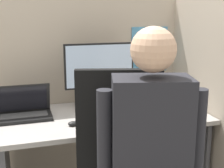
% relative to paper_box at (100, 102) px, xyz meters
% --- Properties ---
extents(cubicle_panel_back, '(1.88, 0.05, 1.51)m').
position_rel_paper_box_xyz_m(cubicle_panel_back, '(-0.01, 0.22, -0.01)').
color(cubicle_panel_back, tan).
rests_on(cubicle_panel_back, ground).
extents(cubicle_panel_right, '(0.04, 1.32, 1.51)m').
position_rel_paper_box_xyz_m(cubicle_panel_right, '(0.70, -0.21, -0.01)').
color(cubicle_panel_right, tan).
rests_on(cubicle_panel_right, ground).
extents(desk, '(1.38, 0.68, 0.72)m').
position_rel_paper_box_xyz_m(desk, '(-0.01, -0.14, -0.22)').
color(desk, '#9E9993').
rests_on(desk, ground).
extents(paper_box, '(0.30, 0.26, 0.09)m').
position_rel_paper_box_xyz_m(paper_box, '(0.00, 0.00, 0.00)').
color(paper_box, white).
rests_on(paper_box, desk).
extents(monitor, '(0.50, 0.24, 0.39)m').
position_rel_paper_box_xyz_m(monitor, '(0.00, 0.00, 0.24)').
color(monitor, black).
rests_on(monitor, paper_box).
extents(laptop, '(0.35, 0.21, 0.22)m').
position_rel_paper_box_xyz_m(laptop, '(-0.53, -0.06, 0.00)').
color(laptop, black).
rests_on(laptop, desk).
extents(mouse, '(0.07, 0.05, 0.03)m').
position_rel_paper_box_xyz_m(mouse, '(-0.25, -0.30, -0.03)').
color(mouse, black).
rests_on(mouse, desk).
extents(stapler, '(0.04, 0.15, 0.04)m').
position_rel_paper_box_xyz_m(stapler, '(0.57, -0.06, -0.02)').
color(stapler, black).
rests_on(stapler, desk).
extents(carrot_toy, '(0.05, 0.15, 0.05)m').
position_rel_paper_box_xyz_m(carrot_toy, '(0.16, -0.37, -0.02)').
color(carrot_toy, orange).
rests_on(carrot_toy, desk).
extents(person, '(0.47, 0.46, 1.35)m').
position_rel_paper_box_xyz_m(person, '(0.00, -0.97, 0.03)').
color(person, black).
rests_on(person, ground).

